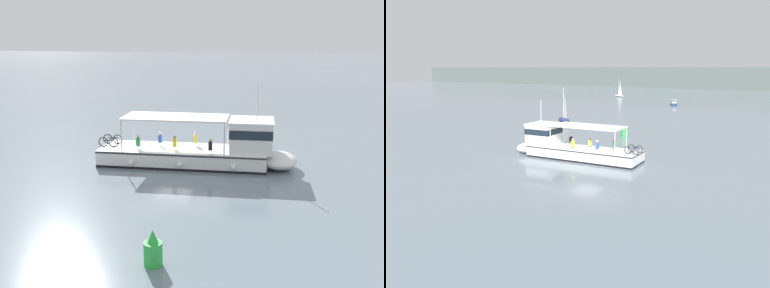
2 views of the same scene
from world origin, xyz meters
TOP-DOWN VIEW (x-y plane):
  - ground_plane at (0.00, 0.00)m, footprint 400.00×400.00m
  - ferry_main at (-2.62, 0.93)m, footprint 13.01×4.45m
  - channel_buoy at (-3.48, 13.97)m, footprint 0.70×0.70m

SIDE VIEW (x-z plane):
  - ground_plane at x=0.00m, z-range 0.00..0.00m
  - channel_buoy at x=-3.48m, z-range -0.13..1.27m
  - ferry_main at x=-2.62m, z-range -1.64..3.68m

